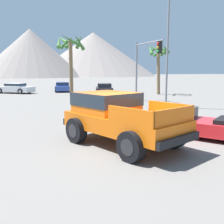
{
  "coord_description": "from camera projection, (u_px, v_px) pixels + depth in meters",
  "views": [
    {
      "loc": [
        -4.27,
        -7.79,
        2.63
      ],
      "look_at": [
        -0.34,
        1.39,
        1.05
      ],
      "focal_mm": 42.0,
      "sensor_mm": 36.0,
      "label": 1
    }
  ],
  "objects": [
    {
      "name": "palm_tree_tall",
      "position": [
        70.0,
        50.0,
        25.08
      ],
      "size": [
        2.88,
        2.92,
        6.09
      ],
      "color": "brown",
      "rests_on": "ground_plane"
    },
    {
      "name": "distant_mountain_range",
      "position": [
        64.0,
        55.0,
        123.47
      ],
      "size": [
        100.64,
        66.66,
        21.7
      ],
      "color": "gray",
      "rests_on": "ground_plane"
    },
    {
      "name": "parked_car_dark",
      "position": [
        104.0,
        88.0,
        31.11
      ],
      "size": [
        2.98,
        4.43,
        1.15
      ],
      "rotation": [
        0.0,
        0.0,
        5.96
      ],
      "color": "#232328",
      "rests_on": "ground_plane"
    },
    {
      "name": "palm_tree_short",
      "position": [
        159.0,
        56.0,
        28.98
      ],
      "size": [
        3.25,
        3.17,
        5.58
      ],
      "color": "brown",
      "rests_on": "ground_plane"
    },
    {
      "name": "street_lamp_post",
      "position": [
        168.0,
        37.0,
        18.18
      ],
      "size": [
        0.9,
        0.24,
        8.35
      ],
      "color": "slate",
      "rests_on": "ground_plane"
    },
    {
      "name": "parked_car_blue",
      "position": [
        62.0,
        87.0,
        33.47
      ],
      "size": [
        2.54,
        4.38,
        1.19
      ],
      "rotation": [
        0.0,
        0.0,
        6.08
      ],
      "color": "#334C9E",
      "rests_on": "ground_plane"
    },
    {
      "name": "traffic_light_crosswalk",
      "position": [
        146.0,
        59.0,
        21.5
      ],
      "size": [
        0.38,
        4.15,
        5.11
      ],
      "rotation": [
        0.0,
        0.0,
        4.71
      ],
      "color": "slate",
      "rests_on": "ground_plane"
    },
    {
      "name": "ground_plane",
      "position": [
        137.0,
        147.0,
        9.14
      ],
      "size": [
        320.0,
        320.0,
        0.0
      ],
      "primitive_type": "plane",
      "color": "slate"
    },
    {
      "name": "orange_pickup_truck",
      "position": [
        117.0,
        115.0,
        9.44
      ],
      "size": [
        3.49,
        5.16,
        1.83
      ],
      "rotation": [
        0.0,
        0.0,
        0.33
      ],
      "color": "orange",
      "rests_on": "ground_plane"
    },
    {
      "name": "red_convertible_car",
      "position": [
        205.0,
        126.0,
        10.46
      ],
      "size": [
        3.87,
        4.76,
        1.11
      ],
      "rotation": [
        0.0,
        0.0,
        0.56
      ],
      "color": "red",
      "rests_on": "ground_plane"
    },
    {
      "name": "parked_car_white",
      "position": [
        15.0,
        88.0,
        30.88
      ],
      "size": [
        4.56,
        4.27,
        1.17
      ],
      "rotation": [
        0.0,
        0.0,
        0.86
      ],
      "color": "white",
      "rests_on": "ground_plane"
    }
  ]
}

